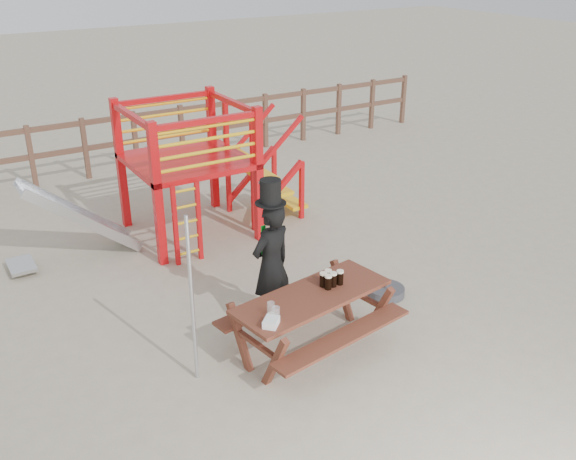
{
  "coord_description": "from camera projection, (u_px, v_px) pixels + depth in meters",
  "views": [
    {
      "loc": [
        -3.37,
        -5.2,
        4.3
      ],
      "look_at": [
        0.3,
        0.8,
        1.09
      ],
      "focal_mm": 40.0,
      "sensor_mm": 36.0,
      "label": 1
    }
  ],
  "objects": [
    {
      "name": "parasol_base",
      "position": [
        386.0,
        291.0,
        8.45
      ],
      "size": [
        0.49,
        0.49,
        0.21
      ],
      "color": "#39393E",
      "rests_on": "ground"
    },
    {
      "name": "man_with_hat",
      "position": [
        271.0,
        262.0,
        7.52
      ],
      "size": [
        0.65,
        0.51,
        1.86
      ],
      "rotation": [
        0.0,
        0.0,
        3.4
      ],
      "color": "black",
      "rests_on": "ground"
    },
    {
      "name": "picnic_table",
      "position": [
        312.0,
        315.0,
        7.18
      ],
      "size": [
        2.02,
        1.54,
        0.71
      ],
      "rotation": [
        0.0,
        0.0,
        0.16
      ],
      "color": "brown",
      "rests_on": "ground"
    },
    {
      "name": "empty_glasses",
      "position": [
        273.0,
        312.0,
        6.62
      ],
      "size": [
        0.08,
        0.19,
        0.15
      ],
      "color": "silver",
      "rests_on": "picnic_table"
    },
    {
      "name": "stout_pints",
      "position": [
        331.0,
        279.0,
        7.22
      ],
      "size": [
        0.27,
        0.19,
        0.17
      ],
      "color": "black",
      "rests_on": "picnic_table"
    },
    {
      "name": "metal_pole",
      "position": [
        192.0,
        301.0,
        6.49
      ],
      "size": [
        0.04,
        0.04,
        1.89
      ],
      "primitive_type": "cylinder",
      "color": "#B2B2B7",
      "rests_on": "ground"
    },
    {
      "name": "ground",
      "position": [
        302.0,
        346.0,
        7.42
      ],
      "size": [
        60.0,
        60.0,
        0.0
      ],
      "primitive_type": "plane",
      "color": "tan",
      "rests_on": "ground"
    },
    {
      "name": "back_fence",
      "position": [
        110.0,
        138.0,
        12.55
      ],
      "size": [
        15.09,
        0.09,
        1.2
      ],
      "color": "brown",
      "rests_on": "ground"
    },
    {
      "name": "playground_fort",
      "position": [
        184.0,
        170.0,
        9.81
      ],
      "size": [
        4.71,
        1.84,
        2.1
      ],
      "color": "red",
      "rests_on": "ground"
    },
    {
      "name": "paper_bag",
      "position": [
        271.0,
        322.0,
        6.49
      ],
      "size": [
        0.23,
        0.23,
        0.08
      ],
      "primitive_type": "cube",
      "rotation": [
        0.0,
        0.0,
        0.76
      ],
      "color": "white",
      "rests_on": "picnic_table"
    }
  ]
}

